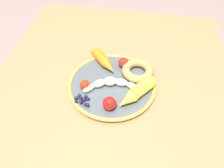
{
  "coord_description": "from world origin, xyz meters",
  "views": [
    {
      "loc": [
        0.46,
        0.09,
        1.3
      ],
      "look_at": [
        -0.02,
        0.01,
        0.75
      ],
      "focal_mm": 35.95,
      "sensor_mm": 36.0,
      "label": 1
    }
  ],
  "objects_px": {
    "donut": "(138,71)",
    "tomato_far": "(85,85)",
    "tomato_near": "(109,103)",
    "carrot_yellow": "(136,94)",
    "banana": "(110,84)",
    "blueberry_pile": "(82,100)",
    "tomato_mid": "(123,62)",
    "carrot_orange": "(104,61)",
    "plate": "(112,85)",
    "dining_table": "(110,108)"
  },
  "relations": [
    {
      "from": "tomato_near",
      "to": "tomato_far",
      "type": "height_order",
      "value": "tomato_near"
    },
    {
      "from": "tomato_far",
      "to": "carrot_yellow",
      "type": "bearing_deg",
      "value": 86.34
    },
    {
      "from": "blueberry_pile",
      "to": "tomato_near",
      "type": "distance_m",
      "value": 0.09
    },
    {
      "from": "plate",
      "to": "carrot_orange",
      "type": "bearing_deg",
      "value": -153.08
    },
    {
      "from": "donut",
      "to": "tomato_mid",
      "type": "relative_size",
      "value": 2.98
    },
    {
      "from": "blueberry_pile",
      "to": "tomato_far",
      "type": "bearing_deg",
      "value": -175.56
    },
    {
      "from": "banana",
      "to": "blueberry_pile",
      "type": "distance_m",
      "value": 0.1
    },
    {
      "from": "plate",
      "to": "tomato_far",
      "type": "xyz_separation_m",
      "value": [
        0.03,
        -0.08,
        0.02
      ]
    },
    {
      "from": "dining_table",
      "to": "carrot_orange",
      "type": "relative_size",
      "value": 8.46
    },
    {
      "from": "blueberry_pile",
      "to": "tomato_mid",
      "type": "xyz_separation_m",
      "value": [
        -0.17,
        0.1,
        0.01
      ]
    },
    {
      "from": "carrot_orange",
      "to": "tomato_mid",
      "type": "height_order",
      "value": "tomato_mid"
    },
    {
      "from": "plate",
      "to": "carrot_orange",
      "type": "relative_size",
      "value": 2.49
    },
    {
      "from": "tomato_far",
      "to": "carrot_orange",
      "type": "bearing_deg",
      "value": 161.82
    },
    {
      "from": "blueberry_pile",
      "to": "dining_table",
      "type": "bearing_deg",
      "value": 133.75
    },
    {
      "from": "donut",
      "to": "tomato_far",
      "type": "relative_size",
      "value": 3.31
    },
    {
      "from": "dining_table",
      "to": "donut",
      "type": "relative_size",
      "value": 9.17
    },
    {
      "from": "carrot_orange",
      "to": "tomato_near",
      "type": "relative_size",
      "value": 2.79
    },
    {
      "from": "blueberry_pile",
      "to": "tomato_mid",
      "type": "height_order",
      "value": "tomato_mid"
    },
    {
      "from": "plate",
      "to": "tomato_mid",
      "type": "relative_size",
      "value": 8.03
    },
    {
      "from": "tomato_near",
      "to": "carrot_yellow",
      "type": "bearing_deg",
      "value": 124.71
    },
    {
      "from": "carrot_yellow",
      "to": "blueberry_pile",
      "type": "height_order",
      "value": "carrot_yellow"
    },
    {
      "from": "carrot_orange",
      "to": "donut",
      "type": "relative_size",
      "value": 1.08
    },
    {
      "from": "banana",
      "to": "carrot_yellow",
      "type": "bearing_deg",
      "value": 69.27
    },
    {
      "from": "plate",
      "to": "banana",
      "type": "relative_size",
      "value": 1.62
    },
    {
      "from": "plate",
      "to": "tomato_far",
      "type": "height_order",
      "value": "tomato_far"
    },
    {
      "from": "dining_table",
      "to": "carrot_orange",
      "type": "distance_m",
      "value": 0.17
    },
    {
      "from": "tomato_mid",
      "to": "tomato_far",
      "type": "xyz_separation_m",
      "value": [
        0.12,
        -0.11,
        -0.0
      ]
    },
    {
      "from": "carrot_yellow",
      "to": "tomato_near",
      "type": "distance_m",
      "value": 0.09
    },
    {
      "from": "banana",
      "to": "donut",
      "type": "relative_size",
      "value": 1.67
    },
    {
      "from": "carrot_yellow",
      "to": "tomato_near",
      "type": "relative_size",
      "value": 3.21
    },
    {
      "from": "carrot_yellow",
      "to": "dining_table",
      "type": "bearing_deg",
      "value": -106.83
    },
    {
      "from": "banana",
      "to": "carrot_orange",
      "type": "distance_m",
      "value": 0.1
    },
    {
      "from": "plate",
      "to": "banana",
      "type": "xyz_separation_m",
      "value": [
        0.01,
        -0.0,
        0.02
      ]
    },
    {
      "from": "donut",
      "to": "tomato_near",
      "type": "relative_size",
      "value": 2.57
    },
    {
      "from": "dining_table",
      "to": "tomato_mid",
      "type": "height_order",
      "value": "tomato_mid"
    },
    {
      "from": "carrot_orange",
      "to": "tomato_mid",
      "type": "distance_m",
      "value": 0.07
    },
    {
      "from": "carrot_orange",
      "to": "blueberry_pile",
      "type": "xyz_separation_m",
      "value": [
        0.17,
        -0.03,
        -0.01
      ]
    },
    {
      "from": "plate",
      "to": "tomato_far",
      "type": "bearing_deg",
      "value": -68.58
    },
    {
      "from": "dining_table",
      "to": "tomato_far",
      "type": "distance_m",
      "value": 0.15
    },
    {
      "from": "banana",
      "to": "carrot_orange",
      "type": "xyz_separation_m",
      "value": [
        -0.1,
        -0.04,
        0.0
      ]
    },
    {
      "from": "donut",
      "to": "blueberry_pile",
      "type": "bearing_deg",
      "value": -46.82
    },
    {
      "from": "plate",
      "to": "tomato_mid",
      "type": "xyz_separation_m",
      "value": [
        -0.09,
        0.02,
        0.02
      ]
    },
    {
      "from": "banana",
      "to": "plate",
      "type": "bearing_deg",
      "value": 156.92
    },
    {
      "from": "carrot_orange",
      "to": "tomato_near",
      "type": "xyz_separation_m",
      "value": [
        0.18,
        0.05,
        0.0
      ]
    },
    {
      "from": "banana",
      "to": "blueberry_pile",
      "type": "height_order",
      "value": "banana"
    },
    {
      "from": "carrot_yellow",
      "to": "donut",
      "type": "relative_size",
      "value": 1.25
    },
    {
      "from": "tomato_near",
      "to": "donut",
      "type": "bearing_deg",
      "value": 155.97
    },
    {
      "from": "plate",
      "to": "donut",
      "type": "bearing_deg",
      "value": 128.14
    },
    {
      "from": "carrot_orange",
      "to": "donut",
      "type": "xyz_separation_m",
      "value": [
        0.02,
        0.12,
        -0.0
      ]
    },
    {
      "from": "banana",
      "to": "tomato_near",
      "type": "relative_size",
      "value": 4.29
    }
  ]
}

